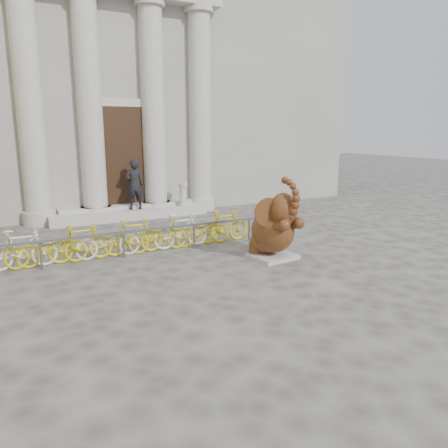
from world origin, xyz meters
TOP-DOWN VIEW (x-y plane):
  - ground at (0.00, 0.00)m, footprint 80.00×80.00m
  - classical_building at (0.00, 14.93)m, footprint 22.00×10.70m
  - entrance_steps at (0.00, 9.40)m, footprint 6.00×1.20m
  - elephant_statue at (1.87, 2.34)m, footprint 1.47×1.69m
  - bike_rack at (-1.65, 4.51)m, footprint 8.21×0.53m
  - pedestrian at (0.17, 9.23)m, footprint 0.73×0.51m
  - balustrade_post at (2.09, 9.10)m, footprint 0.37×0.37m

SIDE VIEW (x-z plane):
  - ground at x=0.00m, z-range 0.00..0.00m
  - entrance_steps at x=0.00m, z-range 0.00..0.36m
  - bike_rack at x=-1.65m, z-range 0.00..1.00m
  - balustrade_post at x=2.09m, z-range 0.32..1.23m
  - elephant_statue at x=1.87m, z-range -0.30..1.91m
  - pedestrian at x=0.17m, z-range 0.36..2.26m
  - classical_building at x=0.00m, z-range -0.02..11.98m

